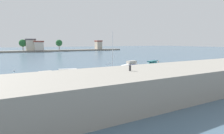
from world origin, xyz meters
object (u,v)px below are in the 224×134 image
(moored_boat_1, at_px, (68,73))
(mooring_buoy_4, at_px, (13,76))
(moored_boat_6, at_px, (153,63))
(mooring_buoy_1, at_px, (14,71))
(moored_boat_4, at_px, (132,68))
(mooring_buoy_3, at_px, (197,67))
(mooring_buoy_0, at_px, (158,62))
(moored_boat_5, at_px, (130,65))
(moored_boat_2, at_px, (87,77))
(moored_boat_0, at_px, (44,80))
(mooring_buoy_2, at_px, (161,70))
(mooring_bollard, at_px, (130,68))
(moored_boat_3, at_px, (112,70))

(moored_boat_1, relative_size, mooring_buoy_4, 12.41)
(moored_boat_6, distance_m, mooring_buoy_1, 28.46)
(moored_boat_4, height_order, mooring_buoy_3, moored_boat_4)
(mooring_buoy_0, bearing_deg, moored_boat_1, -162.09)
(moored_boat_5, bearing_deg, moored_boat_1, -173.65)
(mooring_buoy_3, bearing_deg, moored_boat_2, -179.22)
(moored_boat_0, height_order, mooring_buoy_3, moored_boat_0)
(moored_boat_0, distance_m, moored_boat_6, 26.27)
(moored_boat_1, xyz_separation_m, mooring_buoy_2, (16.69, -3.15, -0.39))
(moored_boat_2, bearing_deg, mooring_buoy_3, -14.88)
(moored_boat_1, distance_m, moored_boat_5, 15.21)
(mooring_bollard, xyz_separation_m, moored_boat_0, (-5.85, 10.10, -2.32))
(moored_boat_5, distance_m, mooring_buoy_2, 7.36)
(moored_boat_2, height_order, moored_boat_5, moored_boat_5)
(mooring_buoy_2, bearing_deg, mooring_buoy_0, 48.42)
(moored_boat_3, height_order, moored_boat_6, moored_boat_3)
(mooring_bollard, xyz_separation_m, moored_boat_4, (11.01, 15.00, -2.48))
(moored_boat_4, height_order, mooring_buoy_0, moored_boat_4)
(mooring_bollard, xyz_separation_m, mooring_buoy_4, (-8.98, 18.80, -2.83))
(moored_boat_0, relative_size, mooring_buoy_1, 17.65)
(moored_boat_0, xyz_separation_m, moored_boat_2, (5.98, 0.64, -0.20))
(moored_boat_5, bearing_deg, mooring_buoy_4, 171.15)
(mooring_buoy_1, bearing_deg, moored_boat_0, -79.42)
(moored_boat_4, height_order, mooring_buoy_2, moored_boat_4)
(mooring_buoy_0, height_order, mooring_buoy_2, mooring_buoy_2)
(moored_boat_0, distance_m, moored_boat_1, 6.42)
(moored_boat_1, bearing_deg, mooring_bollard, -70.56)
(mooring_bollard, bearing_deg, moored_boat_4, 53.72)
(moored_boat_0, distance_m, moored_boat_5, 20.93)
(mooring_buoy_3, xyz_separation_m, mooring_buoy_4, (-33.87, 7.73, -0.02))
(moored_boat_1, height_order, moored_boat_4, moored_boat_1)
(mooring_buoy_0, relative_size, mooring_buoy_3, 0.75)
(moored_boat_2, distance_m, mooring_buoy_4, 12.17)
(moored_boat_6, bearing_deg, mooring_buoy_3, -70.37)
(moored_boat_1, height_order, mooring_buoy_4, moored_boat_1)
(mooring_buoy_4, bearing_deg, moored_boat_2, -41.56)
(moored_boat_2, distance_m, mooring_buoy_3, 24.77)
(mooring_buoy_1, xyz_separation_m, mooring_buoy_2, (23.83, -13.18, 0.03))
(moored_boat_2, distance_m, mooring_buoy_2, 15.13)
(moored_boat_2, relative_size, moored_boat_6, 1.26)
(moored_boat_3, height_order, mooring_buoy_4, moored_boat_3)
(mooring_bollard, height_order, mooring_buoy_0, mooring_bollard)
(moored_boat_3, relative_size, moored_boat_6, 1.71)
(mooring_buoy_4, bearing_deg, mooring_buoy_3, -12.86)
(moored_boat_0, relative_size, moored_boat_4, 1.26)
(mooring_bollard, bearing_deg, mooring_buoy_0, 42.40)
(mooring_bollard, distance_m, moored_boat_2, 11.03)
(mooring_buoy_4, bearing_deg, mooring_bollard, -64.48)
(moored_boat_2, height_order, mooring_buoy_3, moored_boat_2)
(moored_boat_0, relative_size, mooring_buoy_2, 14.15)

